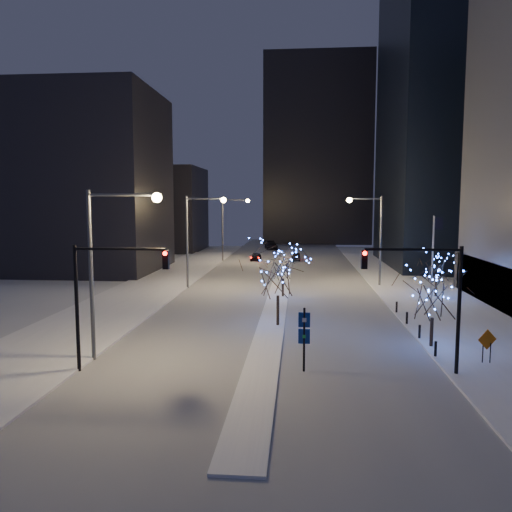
# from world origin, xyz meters

# --- Properties ---
(ground) EXTENTS (160.00, 160.00, 0.00)m
(ground) POSITION_xyz_m (0.00, 0.00, 0.00)
(ground) COLOR white
(ground) RESTS_ON ground
(road) EXTENTS (20.00, 130.00, 0.02)m
(road) POSITION_xyz_m (0.00, 35.00, 0.01)
(road) COLOR #9CA1AA
(road) RESTS_ON ground
(median) EXTENTS (2.00, 80.00, 0.15)m
(median) POSITION_xyz_m (0.00, 30.00, 0.07)
(median) COLOR white
(median) RESTS_ON ground
(east_sidewalk) EXTENTS (10.00, 90.00, 0.15)m
(east_sidewalk) POSITION_xyz_m (15.00, 20.00, 0.07)
(east_sidewalk) COLOR white
(east_sidewalk) RESTS_ON ground
(west_sidewalk) EXTENTS (8.00, 90.00, 0.15)m
(west_sidewalk) POSITION_xyz_m (-14.00, 20.00, 0.07)
(west_sidewalk) COLOR white
(west_sidewalk) RESTS_ON ground
(filler_west_near) EXTENTS (22.00, 18.00, 24.00)m
(filler_west_near) POSITION_xyz_m (-28.00, 40.00, 12.00)
(filler_west_near) COLOR black
(filler_west_near) RESTS_ON ground
(filler_west_far) EXTENTS (18.00, 16.00, 16.00)m
(filler_west_far) POSITION_xyz_m (-26.00, 70.00, 8.00)
(filler_west_far) COLOR black
(filler_west_far) RESTS_ON ground
(horizon_block) EXTENTS (24.00, 14.00, 42.00)m
(horizon_block) POSITION_xyz_m (6.00, 92.00, 21.00)
(horizon_block) COLOR black
(horizon_block) RESTS_ON ground
(street_lamp_w_near) EXTENTS (4.40, 0.56, 10.00)m
(street_lamp_w_near) POSITION_xyz_m (-8.94, 2.00, 6.50)
(street_lamp_w_near) COLOR #595E66
(street_lamp_w_near) RESTS_ON ground
(street_lamp_w_mid) EXTENTS (4.40, 0.56, 10.00)m
(street_lamp_w_mid) POSITION_xyz_m (-8.94, 27.00, 6.50)
(street_lamp_w_mid) COLOR #595E66
(street_lamp_w_mid) RESTS_ON ground
(street_lamp_w_far) EXTENTS (4.40, 0.56, 10.00)m
(street_lamp_w_far) POSITION_xyz_m (-8.94, 52.00, 6.50)
(street_lamp_w_far) COLOR #595E66
(street_lamp_w_far) RESTS_ON ground
(street_lamp_east) EXTENTS (3.90, 0.56, 10.00)m
(street_lamp_east) POSITION_xyz_m (10.08, 30.00, 6.45)
(street_lamp_east) COLOR #595E66
(street_lamp_east) RESTS_ON ground
(traffic_signal_west) EXTENTS (5.26, 0.43, 7.00)m
(traffic_signal_west) POSITION_xyz_m (-8.44, -0.00, 4.76)
(traffic_signal_west) COLOR black
(traffic_signal_west) RESTS_ON ground
(traffic_signal_east) EXTENTS (5.26, 0.43, 7.00)m
(traffic_signal_east) POSITION_xyz_m (8.94, 1.00, 4.76)
(traffic_signal_east) COLOR black
(traffic_signal_east) RESTS_ON ground
(flagpoles) EXTENTS (1.35, 2.60, 8.00)m
(flagpoles) POSITION_xyz_m (13.37, 17.25, 4.80)
(flagpoles) COLOR silver
(flagpoles) RESTS_ON east_sidewalk
(bollards) EXTENTS (0.16, 12.16, 0.90)m
(bollards) POSITION_xyz_m (10.20, 10.00, 0.60)
(bollards) COLOR black
(bollards) RESTS_ON east_sidewalk
(car_near) EXTENTS (1.63, 3.81, 1.28)m
(car_near) POSITION_xyz_m (-4.85, 53.49, 0.64)
(car_near) COLOR black
(car_near) RESTS_ON ground
(car_mid) EXTENTS (1.50, 3.87, 1.26)m
(car_mid) POSITION_xyz_m (1.50, 54.09, 0.63)
(car_mid) COLOR black
(car_mid) RESTS_ON ground
(car_far) EXTENTS (3.15, 5.84, 1.61)m
(car_far) POSITION_xyz_m (-3.52, 73.16, 0.80)
(car_far) COLOR black
(car_far) RESTS_ON ground
(holiday_tree_median_near) EXTENTS (6.12, 6.12, 6.38)m
(holiday_tree_median_near) POSITION_xyz_m (0.50, 10.85, 4.26)
(holiday_tree_median_near) COLOR black
(holiday_tree_median_near) RESTS_ON median
(holiday_tree_median_far) EXTENTS (3.68, 3.68, 4.59)m
(holiday_tree_median_far) POSITION_xyz_m (0.50, 22.45, 3.17)
(holiday_tree_median_far) COLOR black
(holiday_tree_median_far) RESTS_ON median
(holiday_tree_plaza_near) EXTENTS (4.67, 4.67, 5.09)m
(holiday_tree_plaza_near) POSITION_xyz_m (10.50, 6.16, 3.46)
(holiday_tree_plaza_near) COLOR black
(holiday_tree_plaza_near) RESTS_ON east_sidewalk
(holiday_tree_plaza_far) EXTENTS (4.06, 4.06, 4.47)m
(holiday_tree_plaza_far) POSITION_xyz_m (15.44, 23.85, 3.04)
(holiday_tree_plaza_far) COLOR black
(holiday_tree_plaza_far) RESTS_ON east_sidewalk
(wayfinding_sign) EXTENTS (0.64, 0.13, 3.58)m
(wayfinding_sign) POSITION_xyz_m (2.36, 1.00, 2.19)
(wayfinding_sign) COLOR black
(wayfinding_sign) RESTS_ON ground
(construction_sign) EXTENTS (1.14, 0.39, 1.95)m
(construction_sign) POSITION_xyz_m (12.77, 3.00, 1.32)
(construction_sign) COLOR black
(construction_sign) RESTS_ON east_sidewalk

